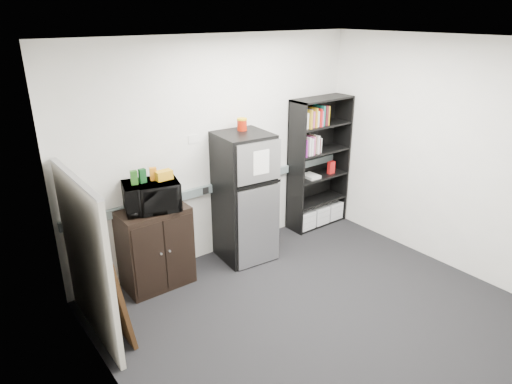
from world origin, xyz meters
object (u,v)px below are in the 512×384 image
cabinet (156,247)px  microwave (151,196)px  cubicle_partition (87,259)px  refrigerator (244,198)px  bookshelf (319,164)px

cabinet → microwave: 0.63m
cubicle_partition → microwave: (0.86, 0.40, 0.28)m
cabinet → refrigerator: size_ratio=0.58×
microwave → refrigerator: bearing=12.0°
refrigerator → microwave: bearing=-177.9°
cubicle_partition → refrigerator: (2.02, 0.34, -0.01)m
cubicle_partition → microwave: size_ratio=2.83×
cabinet → cubicle_partition: bearing=-153.9°
cabinet → bookshelf: bearing=1.4°
bookshelf → cabinet: 2.61m
refrigerator → bookshelf: bearing=11.1°
cubicle_partition → cabinet: size_ratio=1.74×
bookshelf → cubicle_partition: 3.46m
bookshelf → cabinet: (-2.57, -0.06, -0.45)m
microwave → refrigerator: refrigerator is taller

